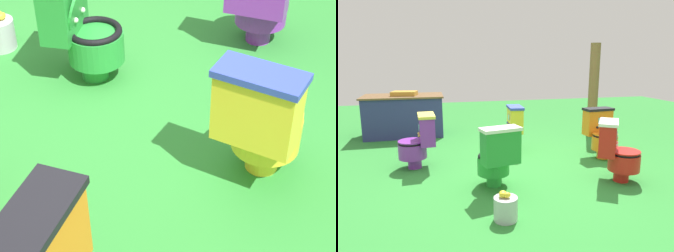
{
  "view_description": "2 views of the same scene",
  "coord_description": "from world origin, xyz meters",
  "views": [
    {
      "loc": [
        2.49,
        1.51,
        2.23
      ],
      "look_at": [
        0.34,
        0.56,
        0.38
      ],
      "focal_mm": 63.72,
      "sensor_mm": 36.0,
      "label": 1
    },
    {
      "loc": [
        -1.1,
        -3.69,
        1.45
      ],
      "look_at": [
        -0.05,
        0.56,
        0.51
      ],
      "focal_mm": 33.85,
      "sensor_mm": 36.0,
      "label": 2
    }
  ],
  "objects": [
    {
      "name": "lemon_bucket",
      "position": [
        -0.47,
        -1.11,
        0.12
      ],
      "size": [
        0.22,
        0.22,
        0.28
      ],
      "color": "#B7B7BF",
      "rests_on": "ground"
    },
    {
      "name": "toilet_yellow",
      "position": [
        0.09,
        0.98,
        0.37
      ],
      "size": [
        0.53,
        0.45,
        0.73
      ],
      "rotation": [
        0.0,
        0.0,
        1.48
      ],
      "color": "yellow",
      "rests_on": "ground"
    },
    {
      "name": "ground",
      "position": [
        0.0,
        0.0,
        0.0
      ],
      "size": [
        14.0,
        14.0,
        0.0
      ],
      "primitive_type": "plane",
      "color": "#2D8433"
    },
    {
      "name": "toilet_green",
      "position": [
        -0.39,
        -0.37,
        0.37
      ],
      "size": [
        0.5,
        0.57,
        0.73
      ],
      "rotation": [
        0.0,
        0.0,
        0.22
      ],
      "color": "green",
      "rests_on": "ground"
    }
  ]
}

